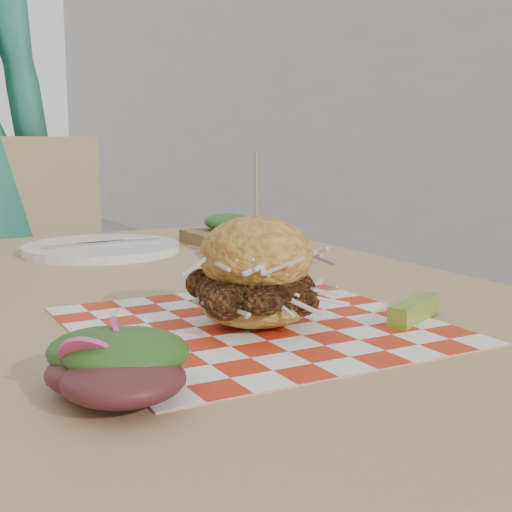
{
  "coord_description": "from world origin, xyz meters",
  "views": [
    {
      "loc": [
        -0.43,
        -0.77,
        0.95
      ],
      "look_at": [
        -0.08,
        -0.12,
        0.82
      ],
      "focal_mm": 50.0,
      "sensor_mm": 36.0,
      "label": 1
    }
  ],
  "objects": [
    {
      "name": "patio_table",
      "position": [
        -0.09,
        0.09,
        0.67
      ],
      "size": [
        0.8,
        1.2,
        0.75
      ],
      "color": "tan",
      "rests_on": "ground"
    },
    {
      "name": "patio_chair",
      "position": [
        -0.09,
        1.06,
        0.55
      ],
      "size": [
        0.45,
        0.46,
        0.95
      ],
      "rotation": [
        0.0,
        0.0,
        0.08
      ],
      "color": "tan",
      "rests_on": "ground"
    },
    {
      "name": "paper_liner",
      "position": [
        -0.08,
        -0.12,
        0.75
      ],
      "size": [
        0.36,
        0.36,
        0.0
      ],
      "primitive_type": "cube",
      "color": "red",
      "rests_on": "patio_table"
    },
    {
      "name": "sandwich",
      "position": [
        -0.08,
        -0.12,
        0.8
      ],
      "size": [
        0.16,
        0.16,
        0.18
      ],
      "color": "gold",
      "rests_on": "paper_liner"
    },
    {
      "name": "pickle_spear",
      "position": [
        0.07,
        -0.19,
        0.76
      ],
      "size": [
        0.09,
        0.06,
        0.02
      ],
      "primitive_type": "cube",
      "rotation": [
        0.0,
        0.0,
        0.48
      ],
      "color": "olive",
      "rests_on": "paper_liner"
    },
    {
      "name": "side_salad",
      "position": [
        -0.28,
        -0.25,
        0.76
      ],
      "size": [
        0.14,
        0.14,
        0.05
      ],
      "color": "#3F1419",
      "rests_on": "patio_table"
    },
    {
      "name": "place_setting",
      "position": [
        -0.09,
        0.44,
        0.76
      ],
      "size": [
        0.27,
        0.27,
        0.02
      ],
      "color": "white",
      "rests_on": "patio_table"
    },
    {
      "name": "kraft_tray",
      "position": [
        0.16,
        0.43,
        0.77
      ],
      "size": [
        0.15,
        0.12,
        0.06
      ],
      "color": "brown",
      "rests_on": "patio_table"
    }
  ]
}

